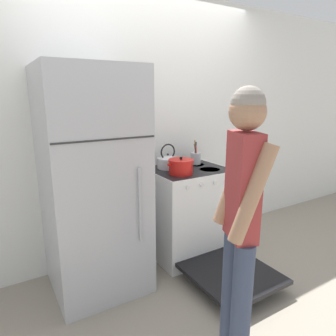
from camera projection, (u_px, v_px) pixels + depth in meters
The scene contains 8 objects.
ground_plane at pixel (148, 246), 3.24m from camera, with size 14.00×14.00×0.00m, color gray.
wall_back at pixel (144, 128), 2.96m from camera, with size 10.00×0.06×2.55m.
refrigerator at pixel (94, 183), 2.40m from camera, with size 0.74×0.74×1.81m.
stove_range at pixel (190, 213), 2.99m from camera, with size 0.74×1.33×0.89m.
dutch_oven_pot at pixel (181, 167), 2.72m from camera, with size 0.27×0.23×0.16m.
tea_kettle at pixel (168, 161), 2.93m from camera, with size 0.26×0.21×0.24m.
utensil_jar at pixel (196, 158), 3.10m from camera, with size 0.10×0.10×0.25m.
person at pixel (241, 216), 1.68m from camera, with size 0.35×0.40×1.64m.
Camera 1 is at (-1.33, -2.64, 1.60)m, focal length 32.00 mm.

